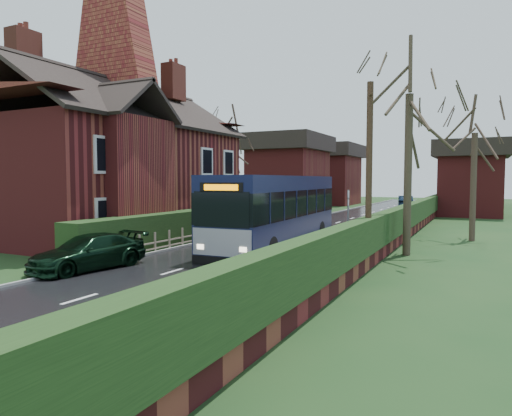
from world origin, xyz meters
The scene contains 18 objects.
ground centered at (0.00, 0.00, 0.00)m, with size 140.00×140.00×0.00m, color #26401B.
road centered at (0.00, 10.00, 0.01)m, with size 6.00×100.00×0.02m, color black.
pavement centered at (4.25, 10.00, 0.07)m, with size 2.50×100.00×0.14m, color slate.
kerb_right centered at (3.05, 10.00, 0.07)m, with size 0.12×100.00×0.14m, color gray.
kerb_left centered at (-3.05, 10.00, 0.05)m, with size 0.12×100.00×0.10m, color gray.
front_hedge centered at (-3.90, 5.00, 0.80)m, with size 1.20×16.00×1.60m, color black.
picket_fence centered at (-3.15, 5.00, 0.45)m, with size 0.10×16.00×0.90m, color tan, non-canonical shape.
right_wall_hedge centered at (5.80, 10.00, 1.02)m, with size 0.60×50.00×1.80m.
brick_house centered at (-8.73, 4.78, 4.38)m, with size 9.30×14.60×10.30m.
bus centered at (0.80, 4.93, 1.65)m, with size 3.00×11.05×3.33m.
car_silver centered at (-1.50, 8.55, 0.61)m, with size 1.45×3.60×1.23m, color #BCBCC1.
car_green centered at (-2.90, -2.94, 0.62)m, with size 1.73×4.25×1.23m, color black.
car_distant centered at (1.85, 37.78, 0.70)m, with size 1.48×4.23×1.39m, color black.
bus_stop_sign centered at (4.00, 5.76, 1.78)m, with size 0.18×0.40×2.70m.
telegraph_pole centered at (5.80, 1.76, 3.33)m, with size 0.32×0.83×6.57m.
tree_right_near centered at (6.64, 5.20, 7.11)m, with size 4.41×4.41×9.51m.
tree_right_far centered at (9.00, 11.34, 5.90)m, with size 4.09×4.09×7.90m.
tree_house_side centered at (-8.34, 17.06, 7.17)m, with size 4.22×4.22×9.60m.
Camera 1 is at (9.40, -14.51, 3.15)m, focal length 32.00 mm.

